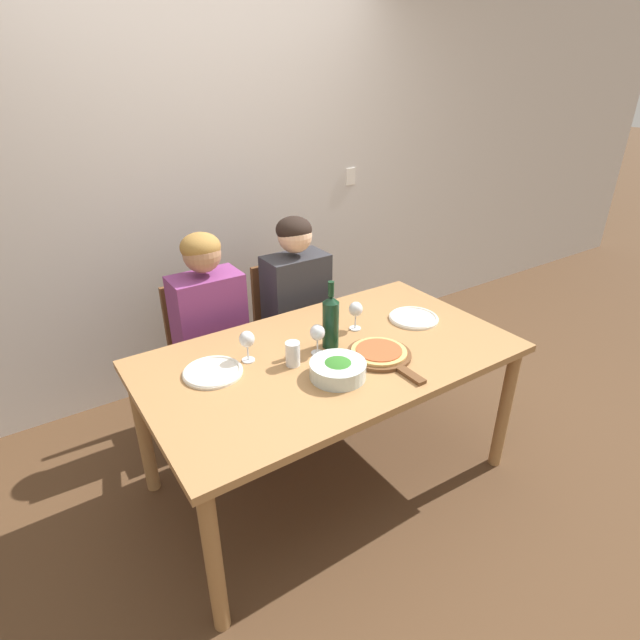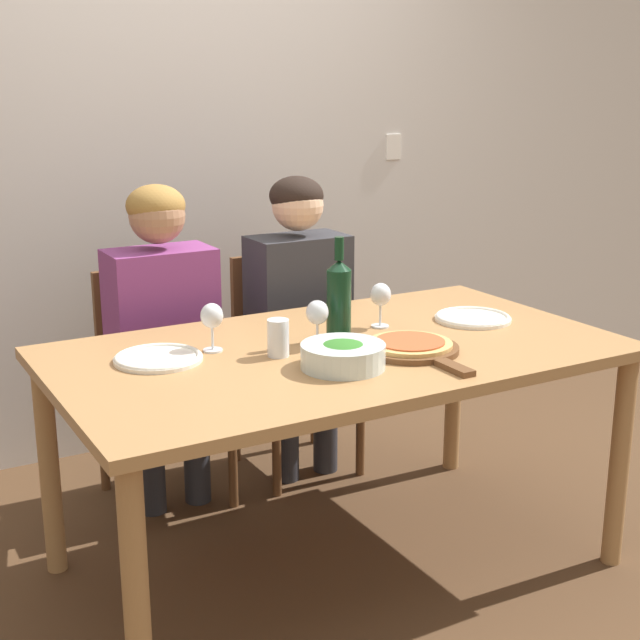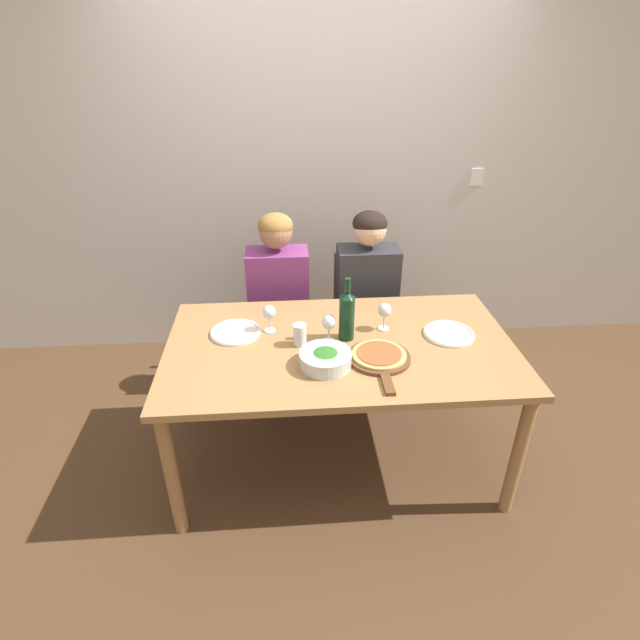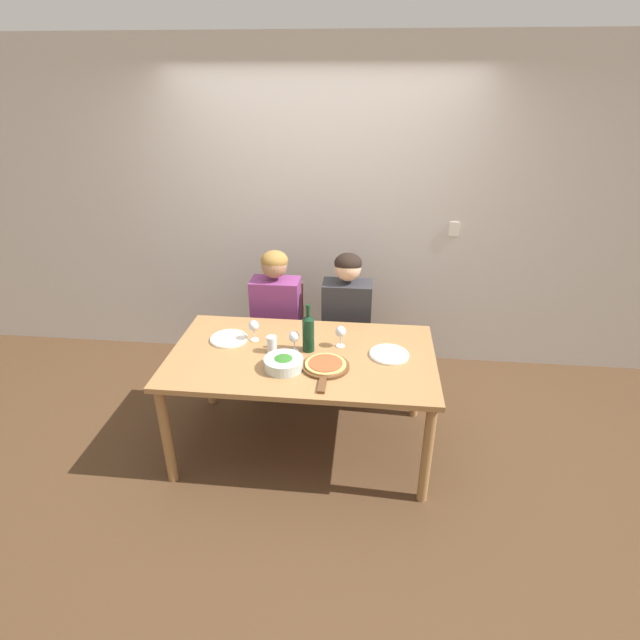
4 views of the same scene
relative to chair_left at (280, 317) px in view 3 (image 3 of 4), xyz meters
The scene contains 16 objects.
ground_plane 1.00m from the chair_left, 69.37° to the right, with size 40.00×40.00×0.00m, color #4C331E.
back_wall 1.07m from the chair_left, 59.86° to the left, with size 10.00×0.06×2.70m.
dining_table 0.90m from the chair_left, 69.37° to the right, with size 1.75×0.99×0.76m.
chair_left is the anchor object (origin of this frame).
chair_right 0.56m from the chair_left, ahead, with size 0.42×0.42×0.87m.
person_woman 0.27m from the chair_left, 90.00° to the right, with size 0.47×0.51×1.21m.
person_man 0.63m from the chair_left, 10.88° to the right, with size 0.47×0.51×1.21m.
wine_bottle 0.94m from the chair_left, 65.71° to the right, with size 0.08×0.08×0.34m.
broccoli_bowl 1.08m from the chair_left, 77.71° to the right, with size 0.25×0.25×0.08m.
dinner_plate_left 0.77m from the chair_left, 108.13° to the right, with size 0.26×0.26×0.02m.
dinner_plate_right 1.21m from the chair_left, 41.52° to the right, with size 0.26×0.26×0.02m.
pizza_on_board 1.13m from the chair_left, 63.87° to the right, with size 0.30×0.44×0.04m.
wine_glass_left 0.78m from the chair_left, 93.72° to the right, with size 0.07×0.07×0.15m.
wine_glass_right 0.97m from the chair_left, 51.33° to the right, with size 0.07×0.07×0.15m.
wine_glass_centre 0.92m from the chair_left, 72.19° to the right, with size 0.07×0.07×0.15m.
water_tumbler 0.89m from the chair_left, 82.42° to the right, with size 0.07×0.07×0.11m.
Camera 3 is at (-0.26, -2.11, 2.10)m, focal length 28.00 mm.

